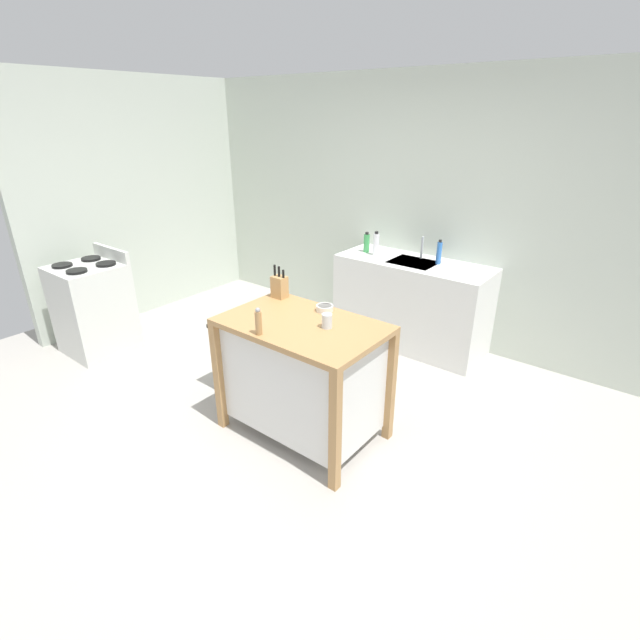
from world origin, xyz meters
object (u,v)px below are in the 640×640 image
Objects in this scene: bowl_ceramic_small at (325,308)px; trash_bin at (237,358)px; pepper_grinder at (258,322)px; sink_faucet at (422,248)px; kitchen_island at (303,373)px; stove at (94,308)px; knife_block at (280,286)px; drinking_cup at (327,321)px; bottle_dish_soap at (367,243)px; bottle_hand_soap at (439,253)px; bottle_spray_cleaner at (376,244)px.

bowl_ceramic_small is 0.20× the size of trash_bin.
pepper_grinder is 0.85× the size of sink_faucet.
stove is at bearing -174.36° from kitchen_island.
knife_block reaches higher than drinking_cup.
pepper_grinder is 0.19× the size of stove.
pepper_grinder is at bearing -75.41° from bottle_dish_soap.
pepper_grinder is 0.79× the size of bottle_hand_soap.
bowl_ceramic_small is at bearing 90.98° from kitchen_island.
knife_block reaches higher than bowl_ceramic_small.
bowl_ceramic_small reaches higher than trash_bin.
kitchen_island is 1.98m from bottle_dish_soap.
sink_faucet is 0.93× the size of bottle_hand_soap.
drinking_cup is at bearing -88.00° from bottle_hand_soap.
knife_block reaches higher than stove.
trash_bin is at bearing 174.04° from kitchen_island.
stove is at bearing -134.42° from bottle_spray_cleaner.
sink_faucet reaches higher than drinking_cup.
drinking_cup is 1.96m from bottle_dish_soap.
kitchen_island is at bearing -5.96° from trash_bin.
bottle_spray_cleaner is (-0.70, 1.73, 0.05)m from drinking_cup.
sink_faucet is 0.90× the size of bottle_spray_cleaner.
sink_faucet is at bearing 89.89° from pepper_grinder.
stove is (-2.39, 0.06, -0.54)m from pepper_grinder.
trash_bin is at bearing 11.05° from stove.
stove is at bearing -166.13° from knife_block.
kitchen_island is at bearing -89.02° from bowl_ceramic_small.
sink_faucet is at bearing 78.40° from knife_block.
bottle_hand_soap is (0.92, 1.80, 0.68)m from trash_bin.
bottle_dish_soap is at bearing -165.73° from sink_faucet.
drinking_cup is at bearing 6.16° from stove.
stove is at bearing 178.48° from pepper_grinder.
knife_block is 1.08× the size of bottle_hand_soap.
drinking_cup is 0.52× the size of pepper_grinder.
knife_block is 0.67m from pepper_grinder.
drinking_cup is 2.74m from stove.
trash_bin is at bearing -153.93° from knife_block.
sink_faucet reaches higher than trash_bin.
pepper_grinder is at bearing -99.57° from bowl_ceramic_small.
bottle_spray_cleaner reaches higher than bowl_ceramic_small.
bottle_hand_soap is (0.56, 1.62, 0.00)m from knife_block.
trash_bin is (-0.80, -0.18, -0.61)m from bowl_ceramic_small.
bottle_hand_soap is (0.21, -0.07, 0.00)m from sink_faucet.
kitchen_island is 0.71m from knife_block.
kitchen_island is 2.02m from sink_faucet.
bottle_dish_soap is (0.15, 1.73, 0.66)m from trash_bin.
sink_faucet is (0.71, 1.87, 0.68)m from trash_bin.
drinking_cup is 1.93m from sink_faucet.
sink_faucet is 1.05× the size of bottle_dish_soap.
bottle_hand_soap is at bearing -17.94° from sink_faucet.
drinking_cup reaches higher than trash_bin.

